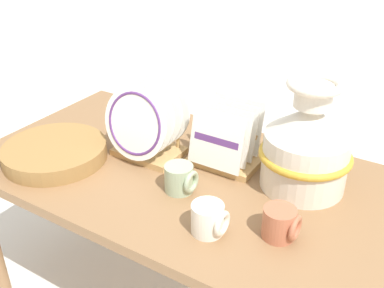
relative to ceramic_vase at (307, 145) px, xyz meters
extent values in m
cube|color=olive|center=(-0.32, -0.12, -0.16)|extent=(1.46, 0.77, 0.03)
cylinder|color=olive|center=(-1.00, 0.21, -0.46)|extent=(0.06, 0.06, 0.56)
cylinder|color=silver|center=(0.00, 0.00, -0.05)|extent=(0.26, 0.26, 0.18)
cone|color=silver|center=(0.00, 0.00, 0.08)|extent=(0.26, 0.26, 0.09)
cylinder|color=silver|center=(0.00, 0.00, 0.16)|extent=(0.11, 0.11, 0.07)
torus|color=silver|center=(0.00, 0.00, 0.19)|extent=(0.16, 0.16, 0.02)
torus|color=gold|center=(0.00, 0.00, -0.03)|extent=(0.28, 0.28, 0.02)
cube|color=tan|center=(-0.51, -0.09, -0.13)|extent=(0.22, 0.16, 0.02)
cylinder|color=tan|center=(-0.59, -0.03, -0.08)|extent=(0.01, 0.01, 0.08)
cylinder|color=tan|center=(-0.44, -0.03, -0.08)|extent=(0.01, 0.01, 0.08)
cylinder|color=white|center=(-0.51, -0.16, 0.00)|extent=(0.24, 0.06, 0.24)
torus|color=#5B3375|center=(-0.51, -0.16, 0.00)|extent=(0.21, 0.06, 0.21)
cylinder|color=white|center=(-0.51, -0.11, 0.00)|extent=(0.24, 0.06, 0.24)
cylinder|color=white|center=(-0.51, -0.07, 0.00)|extent=(0.24, 0.06, 0.24)
cylinder|color=white|center=(-0.51, -0.02, 0.00)|extent=(0.24, 0.06, 0.24)
cube|color=tan|center=(-0.26, 0.00, -0.13)|extent=(0.22, 0.16, 0.02)
cylinder|color=tan|center=(-0.34, 0.06, -0.08)|extent=(0.01, 0.01, 0.08)
cylinder|color=tan|center=(-0.18, 0.06, -0.08)|extent=(0.01, 0.01, 0.08)
cube|color=white|center=(-0.26, -0.07, -0.03)|extent=(0.18, 0.05, 0.18)
cube|color=white|center=(-0.26, -0.03, -0.03)|extent=(0.18, 0.05, 0.18)
cube|color=white|center=(-0.26, 0.02, -0.03)|extent=(0.18, 0.05, 0.18)
cube|color=white|center=(-0.26, 0.07, -0.03)|extent=(0.18, 0.05, 0.18)
cube|color=#5B3375|center=(-0.26, -0.07, -0.03)|extent=(0.16, 0.01, 0.02)
cylinder|color=olive|center=(-0.77, -0.29, -0.14)|extent=(0.35, 0.35, 0.01)
cylinder|color=olive|center=(-0.77, -0.29, -0.13)|extent=(0.35, 0.35, 0.01)
cylinder|color=olive|center=(-0.77, -0.29, -0.12)|extent=(0.35, 0.35, 0.01)
cylinder|color=olive|center=(-0.77, -0.29, -0.11)|extent=(0.35, 0.35, 0.01)
cylinder|color=olive|center=(-0.77, -0.29, -0.10)|extent=(0.35, 0.35, 0.01)
cylinder|color=olive|center=(-0.77, -0.29, -0.09)|extent=(0.35, 0.35, 0.01)
cylinder|color=#B76647|center=(0.03, -0.26, -0.10)|extent=(0.09, 0.09, 0.09)
torus|color=#B76647|center=(0.07, -0.26, -0.10)|extent=(0.02, 0.07, 0.07)
cylinder|color=silver|center=(-0.14, -0.34, -0.10)|extent=(0.09, 0.09, 0.09)
torus|color=silver|center=(-0.09, -0.34, -0.10)|extent=(0.02, 0.07, 0.07)
cylinder|color=#9EB28E|center=(-0.31, -0.22, -0.10)|extent=(0.09, 0.09, 0.09)
torus|color=#9EB28E|center=(-0.26, -0.22, -0.10)|extent=(0.02, 0.07, 0.07)
camera|label=1|loc=(0.32, -1.16, 0.64)|focal=42.00mm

